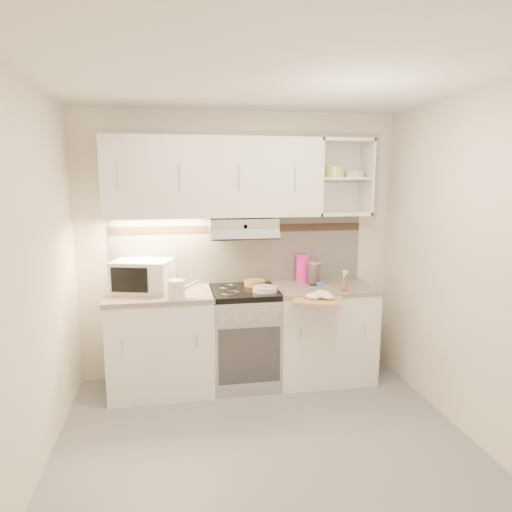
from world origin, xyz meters
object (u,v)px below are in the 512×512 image
(pink_pitcher, at_px, (303,268))
(cutting_board, at_px, (318,300))
(plate_stack, at_px, (265,289))
(spray_bottle, at_px, (344,282))
(watering_can, at_px, (177,288))
(glass_jar, at_px, (314,273))
(electric_range, at_px, (244,336))
(microwave, at_px, (143,276))

(pink_pitcher, distance_m, cutting_board, 0.58)
(plate_stack, distance_m, spray_bottle, 0.71)
(watering_can, height_order, pink_pitcher, pink_pitcher)
(watering_can, xyz_separation_m, plate_stack, (0.77, 0.11, -0.07))
(watering_can, distance_m, glass_jar, 1.31)
(pink_pitcher, xyz_separation_m, glass_jar, (0.07, -0.14, -0.02))
(plate_stack, relative_size, spray_bottle, 1.11)
(electric_range, bearing_deg, watering_can, -160.00)
(plate_stack, bearing_deg, watering_can, -171.96)
(electric_range, height_order, cutting_board, electric_range)
(electric_range, height_order, pink_pitcher, pink_pitcher)
(electric_range, bearing_deg, spray_bottle, -13.51)
(spray_bottle, bearing_deg, cutting_board, -153.29)
(microwave, bearing_deg, watering_can, -30.50)
(electric_range, relative_size, glass_jar, 4.02)
(microwave, height_order, plate_stack, microwave)
(plate_stack, bearing_deg, spray_bottle, -8.15)
(microwave, distance_m, plate_stack, 1.09)
(electric_range, height_order, glass_jar, glass_jar)
(glass_jar, bearing_deg, pink_pitcher, 116.30)
(pink_pitcher, relative_size, spray_bottle, 1.37)
(plate_stack, bearing_deg, cutting_board, -31.31)
(plate_stack, bearing_deg, electric_range, 147.34)
(electric_range, relative_size, cutting_board, 2.26)
(microwave, relative_size, cutting_board, 1.44)
(spray_bottle, relative_size, cutting_board, 0.49)
(watering_can, bearing_deg, electric_range, 11.72)
(plate_stack, bearing_deg, pink_pitcher, 35.08)
(pink_pitcher, bearing_deg, plate_stack, -126.36)
(watering_can, xyz_separation_m, pink_pitcher, (1.21, 0.42, 0.05))
(spray_bottle, height_order, cutting_board, spray_bottle)
(watering_can, height_order, spray_bottle, watering_can)
(glass_jar, xyz_separation_m, cutting_board, (-0.10, -0.42, -0.14))
(microwave, bearing_deg, cutting_board, -1.13)
(microwave, distance_m, spray_bottle, 1.79)
(electric_range, xyz_separation_m, cutting_board, (0.58, -0.36, 0.42))
(electric_range, bearing_deg, glass_jar, 4.95)
(cutting_board, bearing_deg, electric_range, 170.60)
(watering_can, distance_m, cutting_board, 1.19)
(watering_can, xyz_separation_m, glass_jar, (1.28, 0.28, 0.03))
(electric_range, xyz_separation_m, spray_bottle, (0.87, -0.21, 0.53))
(plate_stack, bearing_deg, glass_jar, 18.24)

